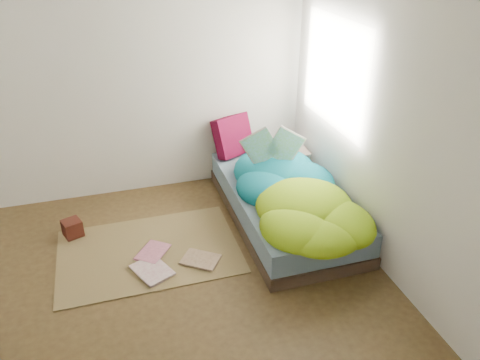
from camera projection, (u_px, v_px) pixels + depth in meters
name	position (u px, v px, depth m)	size (l,w,h in m)	color
ground	(176.00, 288.00, 3.83)	(3.50, 3.50, 0.00)	#412F19
room_walls	(161.00, 97.00, 3.05)	(3.54, 3.54, 2.62)	silver
bed	(284.00, 204.00, 4.66)	(1.00, 2.00, 0.34)	#33281B
duvet	(294.00, 184.00, 4.31)	(0.96, 1.84, 0.34)	#07666E
rug	(149.00, 251.00, 4.25)	(1.60, 1.10, 0.01)	brown
pillow_floral	(281.00, 154.00, 5.12)	(0.55, 0.34, 0.12)	#EEE8CE
pillow_magenta	(233.00, 136.00, 5.17)	(0.44, 0.14, 0.44)	#490420
open_book	(273.00, 137.00, 4.45)	(0.50, 0.11, 0.30)	#36852B
wooden_box	(72.00, 228.00, 4.42)	(0.16, 0.16, 0.16)	#34140B
floor_book_a	(139.00, 277.00, 3.91)	(0.26, 0.35, 0.03)	silver
floor_book_b	(142.00, 250.00, 4.23)	(0.22, 0.30, 0.03)	#CE7793
floor_book_c	(195.00, 268.00, 4.01)	(0.23, 0.31, 0.02)	tan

